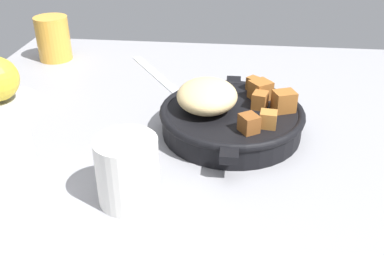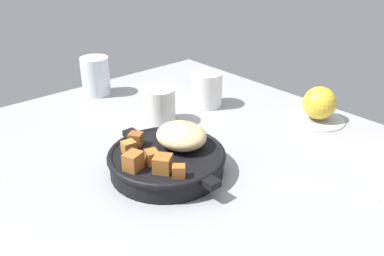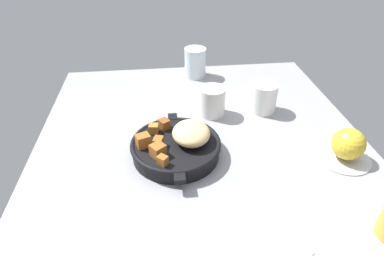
{
  "view_description": "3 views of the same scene",
  "coord_description": "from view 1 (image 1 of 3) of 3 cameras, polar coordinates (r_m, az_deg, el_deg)",
  "views": [
    {
      "loc": [
        -52.84,
        -7.18,
        33.04
      ],
      "look_at": [
        -0.62,
        -1.53,
        3.28
      ],
      "focal_mm": 40.63,
      "sensor_mm": 36.0,
      "label": 1
    },
    {
      "loc": [
        55.58,
        -45.67,
        40.62
      ],
      "look_at": [
        -0.58,
        3.71,
        3.43
      ],
      "focal_mm": 38.22,
      "sensor_mm": 36.0,
      "label": 2
    },
    {
      "loc": [
        65.04,
        -9.83,
        50.04
      ],
      "look_at": [
        4.05,
        -2.98,
        7.23
      ],
      "focal_mm": 30.23,
      "sensor_mm": 36.0,
      "label": 3
    }
  ],
  "objects": [
    {
      "name": "cast_iron_skillet",
      "position": [
        0.65,
        4.9,
        1.74
      ],
      "size": [
        25.78,
        21.5,
        8.17
      ],
      "color": "black",
      "rests_on": "ground_plane"
    },
    {
      "name": "white_creamer_pitcher",
      "position": [
        0.56,
        -23.54,
        -4.2
      ],
      "size": [
        7.48,
        7.48,
        8.53
      ],
      "primitive_type": "cylinder",
      "color": "white",
      "rests_on": "ground_plane"
    },
    {
      "name": "butter_knife",
      "position": [
        0.87,
        -4.84,
        7.14
      ],
      "size": [
        18.42,
        12.9,
        0.36
      ],
      "primitive_type": "cube",
      "rotation": [
        0.0,
        0.0,
        0.58
      ],
      "color": "silver",
      "rests_on": "ground_plane"
    },
    {
      "name": "juice_glass_amber",
      "position": [
        0.97,
        -17.75,
        11.14
      ],
      "size": [
        6.89,
        6.89,
        9.08
      ],
      "primitive_type": "cylinder",
      "color": "gold",
      "rests_on": "ground_plane"
    },
    {
      "name": "ceramic_mug_white",
      "position": [
        0.51,
        -8.45,
        -5.55
      ],
      "size": [
        7.31,
        7.31,
        8.25
      ],
      "primitive_type": "cylinder",
      "color": "silver",
      "rests_on": "ground_plane"
    },
    {
      "name": "ground_plane",
      "position": [
        0.63,
        -1.32,
        -3.18
      ],
      "size": [
        91.43,
        84.01,
        2.4
      ],
      "primitive_type": "cube",
      "color": "gray"
    },
    {
      "name": "saucer_plate",
      "position": [
        0.82,
        -23.75,
        3.25
      ],
      "size": [
        12.41,
        12.41,
        0.6
      ],
      "primitive_type": "cylinder",
      "color": "#B7BABF",
      "rests_on": "ground_plane"
    }
  ]
}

